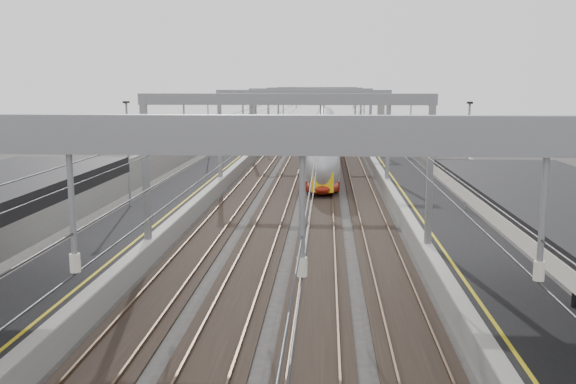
# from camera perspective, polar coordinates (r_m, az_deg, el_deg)

# --- Properties ---
(platform_left) EXTENTS (4.00, 120.00, 1.00)m
(platform_left) POSITION_cam_1_polar(r_m,az_deg,el_deg) (52.47, -7.30, 1.25)
(platform_left) COLOR black
(platform_left) RESTS_ON ground
(platform_right) EXTENTS (4.00, 120.00, 1.00)m
(platform_right) POSITION_cam_1_polar(r_m,az_deg,el_deg) (51.91, 10.33, 1.09)
(platform_right) COLOR black
(platform_right) RESTS_ON ground
(tracks) EXTENTS (11.40, 140.00, 0.20)m
(tracks) POSITION_cam_1_polar(r_m,az_deg,el_deg) (51.64, 1.47, 0.69)
(tracks) COLOR black
(tracks) RESTS_ON ground
(overhead_line) EXTENTS (13.00, 140.00, 6.60)m
(overhead_line) POSITION_cam_1_polar(r_m,az_deg,el_deg) (57.67, 1.73, 7.69)
(overhead_line) COLOR gray
(overhead_line) RESTS_ON platform_left
(overbridge) EXTENTS (22.00, 2.20, 6.90)m
(overbridge) POSITION_cam_1_polar(r_m,az_deg,el_deg) (106.05, 2.56, 8.07)
(overbridge) COLOR gray
(overbridge) RESTS_ON ground
(wall_left) EXTENTS (0.30, 120.00, 3.20)m
(wall_left) POSITION_cam_1_polar(r_m,az_deg,el_deg) (53.02, -10.73, 2.45)
(wall_left) COLOR gray
(wall_left) RESTS_ON ground
(wall_right) EXTENTS (0.30, 120.00, 3.20)m
(wall_right) POSITION_cam_1_polar(r_m,az_deg,el_deg) (52.25, 13.85, 2.23)
(wall_right) COLOR gray
(wall_right) RESTS_ON ground
(train) EXTENTS (2.50, 45.54, 3.96)m
(train) POSITION_cam_1_polar(r_m,az_deg,el_deg) (65.78, 3.24, 4.25)
(train) COLOR maroon
(train) RESTS_ON ground
(signal_green) EXTENTS (0.32, 0.32, 3.48)m
(signal_green) POSITION_cam_1_polar(r_m,az_deg,el_deg) (73.79, -1.95, 5.19)
(signal_green) COLOR black
(signal_green) RESTS_ON ground
(signal_red_near) EXTENTS (0.32, 0.32, 3.48)m
(signal_red_near) POSITION_cam_1_polar(r_m,az_deg,el_deg) (78.91, 4.54, 5.45)
(signal_red_near) COLOR black
(signal_red_near) RESTS_ON ground
(signal_red_far) EXTENTS (0.32, 0.32, 3.48)m
(signal_red_far) POSITION_cam_1_polar(r_m,az_deg,el_deg) (82.77, 6.02, 5.61)
(signal_red_far) COLOR black
(signal_red_far) RESTS_ON ground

